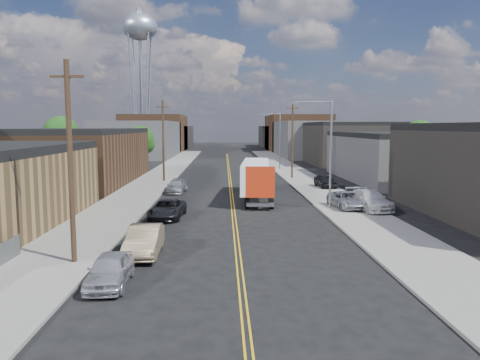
{
  "coord_description": "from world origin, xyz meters",
  "views": [
    {
      "loc": [
        -0.73,
        -12.91,
        6.83
      ],
      "look_at": [
        0.56,
        24.86,
        2.5
      ],
      "focal_mm": 35.0,
      "sensor_mm": 36.0,
      "label": 1
    }
  ],
  "objects": [
    {
      "name": "ground",
      "position": [
        0.0,
        60.0,
        0.0
      ],
      "size": [
        260.0,
        260.0,
        0.0
      ],
      "primitive_type": "plane",
      "color": "black",
      "rests_on": "ground"
    },
    {
      "name": "centerline",
      "position": [
        0.0,
        45.0,
        0.01
      ],
      "size": [
        0.32,
        120.0,
        0.01
      ],
      "primitive_type": "cube",
      "color": "gold",
      "rests_on": "ground"
    },
    {
      "name": "sidewalk_left",
      "position": [
        -9.5,
        45.0,
        0.07
      ],
      "size": [
        5.0,
        140.0,
        0.15
      ],
      "primitive_type": "cube",
      "color": "slate",
      "rests_on": "ground"
    },
    {
      "name": "sidewalk_right",
      "position": [
        9.5,
        45.0,
        0.07
      ],
      "size": [
        5.0,
        140.0,
        0.15
      ],
      "primitive_type": "cube",
      "color": "slate",
      "rests_on": "ground"
    },
    {
      "name": "warehouse_brown",
      "position": [
        -18.0,
        44.0,
        3.3
      ],
      "size": [
        12.0,
        26.0,
        6.6
      ],
      "color": "#462C1C",
      "rests_on": "ground"
    },
    {
      "name": "industrial_right_b",
      "position": [
        22.0,
        46.0,
        3.05
      ],
      "size": [
        14.0,
        24.0,
        6.1
      ],
      "color": "#363638",
      "rests_on": "ground"
    },
    {
      "name": "industrial_right_c",
      "position": [
        22.0,
        72.0,
        3.8
      ],
      "size": [
        14.0,
        22.0,
        7.6
      ],
      "color": "black",
      "rests_on": "ground"
    },
    {
      "name": "skyline_left_a",
      "position": [
        -20.0,
        95.0,
        4.0
      ],
      "size": [
        16.0,
        30.0,
        8.0
      ],
      "primitive_type": "cube",
      "color": "#363638",
      "rests_on": "ground"
    },
    {
      "name": "skyline_right_a",
      "position": [
        20.0,
        95.0,
        4.0
      ],
      "size": [
        16.0,
        30.0,
        8.0
      ],
      "primitive_type": "cube",
      "color": "#363638",
      "rests_on": "ground"
    },
    {
      "name": "skyline_left_b",
      "position": [
        -20.0,
        120.0,
        5.0
      ],
      "size": [
        16.0,
        26.0,
        10.0
      ],
      "primitive_type": "cube",
      "color": "#462C1C",
      "rests_on": "ground"
    },
    {
      "name": "skyline_right_b",
      "position": [
        20.0,
        120.0,
        5.0
      ],
      "size": [
        16.0,
        26.0,
        10.0
      ],
      "primitive_type": "cube",
      "color": "#462C1C",
      "rests_on": "ground"
    },
    {
      "name": "skyline_left_c",
      "position": [
        -20.0,
        140.0,
        3.5
      ],
      "size": [
        16.0,
        40.0,
        7.0
      ],
      "primitive_type": "cube",
      "color": "black",
      "rests_on": "ground"
    },
    {
      "name": "skyline_right_c",
      "position": [
        20.0,
        140.0,
        3.5
      ],
      "size": [
        16.0,
        40.0,
        7.0
      ],
      "primitive_type": "cube",
      "color": "black",
      "rests_on": "ground"
    },
    {
      "name": "water_tower",
      "position": [
        -22.0,
        110.0,
        30.65
      ],
      "size": [
        9.0,
        9.0,
        36.9
      ],
      "color": "gray",
      "rests_on": "ground"
    },
    {
      "name": "streetlight_near",
      "position": [
        7.6,
        25.0,
        5.33
      ],
      "size": [
        3.39,
        0.25,
        9.0
      ],
      "color": "gray",
      "rests_on": "ground"
    },
    {
      "name": "streetlight_far",
      "position": [
        7.6,
        60.0,
        5.33
      ],
      "size": [
        3.39,
        0.25,
        9.0
      ],
      "color": "gray",
      "rests_on": "ground"
    },
    {
      "name": "utility_pole_left_near",
      "position": [
        -8.2,
        10.0,
        5.14
      ],
      "size": [
        1.6,
        0.26,
        10.0
      ],
      "color": "black",
      "rests_on": "ground"
    },
    {
      "name": "utility_pole_left_far",
      "position": [
        -8.2,
        45.0,
        5.14
      ],
      "size": [
        1.6,
        0.26,
        10.0
      ],
      "color": "black",
      "rests_on": "ground"
    },
    {
      "name": "utility_pole_right",
      "position": [
        8.2,
        48.0,
        5.14
      ],
      "size": [
        1.6,
        0.26,
        10.0
      ],
      "color": "black",
      "rests_on": "ground"
    },
    {
      "name": "tree_left_mid",
      "position": [
        -23.94,
        55.0,
        5.48
      ],
      "size": [
        5.1,
        5.04,
        8.37
      ],
      "color": "black",
      "rests_on": "ground"
    },
    {
      "name": "tree_left_far",
      "position": [
        -13.94,
        62.0,
        4.57
      ],
      "size": [
        4.35,
        4.2,
        6.97
      ],
      "color": "black",
      "rests_on": "ground"
    },
    {
      "name": "tree_right_far",
      "position": [
        30.06,
        60.0,
        5.18
      ],
      "size": [
        4.85,
        4.76,
        7.91
      ],
      "color": "black",
      "rests_on": "ground"
    },
    {
      "name": "semi_truck",
      "position": [
        2.2,
        31.42,
        2.06
      ],
      "size": [
        3.29,
        14.04,
        3.62
      ],
      "rotation": [
        0.0,
        0.0,
        -0.09
      ],
      "color": "silver",
      "rests_on": "ground"
    },
    {
      "name": "car_left_a",
      "position": [
        -5.66,
        6.8,
        0.7
      ],
      "size": [
        1.74,
        4.14,
        1.4
      ],
      "primitive_type": "imported",
      "rotation": [
        0.0,
        0.0,
        0.02
      ],
      "color": "#BBBDC1",
      "rests_on": "ground"
    },
    {
      "name": "car_left_b",
      "position": [
        -5.0,
        11.65,
        0.78
      ],
      "size": [
        1.74,
        4.77,
        1.56
      ],
      "primitive_type": "imported",
      "rotation": [
        0.0,
        0.0,
        0.02
      ],
      "color": "#857357",
      "rests_on": "ground"
    },
    {
      "name": "car_left_c",
      "position": [
        -5.0,
        21.73,
        0.69
      ],
      "size": [
        2.63,
        5.1,
        1.38
      ],
      "primitive_type": "imported",
      "rotation": [
        0.0,
        0.0,
        -0.07
      ],
      "color": "black",
      "rests_on": "ground"
    },
    {
      "name": "car_left_d",
      "position": [
        -5.7,
        35.39,
        0.65
      ],
      "size": [
        2.25,
        4.66,
        1.31
      ],
      "primitive_type": "imported",
      "rotation": [
        0.0,
        0.0,
        -0.09
      ],
      "color": "#9EA0A3",
      "rests_on": "ground"
    },
    {
      "name": "car_right_lot_a",
      "position": [
        9.41,
        24.83,
        0.81
      ],
      "size": [
        2.71,
        5.0,
        1.33
      ],
      "primitive_type": "imported",
      "rotation": [
        0.0,
        0.0,
        0.11
      ],
      "color": "#A2A4A7",
      "rests_on": "sidewalk_right"
    },
    {
      "name": "car_right_lot_b",
      "position": [
        11.0,
        24.0,
        0.94
      ],
      "size": [
        3.03,
        5.73,
        1.58
      ],
      "primitive_type": "imported",
      "rotation": [
        0.0,
        0.0,
        0.15
      ],
      "color": "silver",
      "rests_on": "sidewalk_right"
    },
    {
      "name": "car_right_lot_c",
      "position": [
        10.46,
        38.16,
        0.87
      ],
      "size": [
        2.1,
        4.39,
        1.45
      ],
      "primitive_type": "imported",
      "rotation": [
        0.0,
        0.0,
        0.09
      ],
      "color": "black",
      "rests_on": "sidewalk_right"
    },
    {
      "name": "car_ahead_truck",
      "position": [
        2.97,
        42.0,
        0.75
      ],
      "size": [
        2.64,
        5.48,
        1.5
      ],
      "primitive_type": "imported",
      "rotation": [
        0.0,
        0.0,
        -0.03
      ],
      "color": "black",
      "rests_on": "ground"
    }
  ]
}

